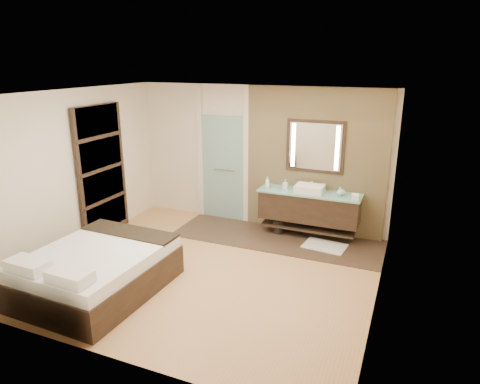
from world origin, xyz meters
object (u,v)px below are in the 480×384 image
at_px(vanity, 309,207).
at_px(mirror_unit, 315,147).
at_px(waste_bin, 278,226).
at_px(bed, 97,271).

height_order(vanity, mirror_unit, mirror_unit).
distance_m(vanity, mirror_unit, 1.10).
bearing_deg(waste_bin, mirror_unit, 29.18).
distance_m(vanity, bed, 3.83).
distance_m(bed, waste_bin, 3.46).
distance_m(mirror_unit, bed, 4.23).
bearing_deg(mirror_unit, vanity, -90.00).
bearing_deg(waste_bin, bed, -119.61).
relative_size(vanity, bed, 0.91).
height_order(mirror_unit, bed, mirror_unit).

